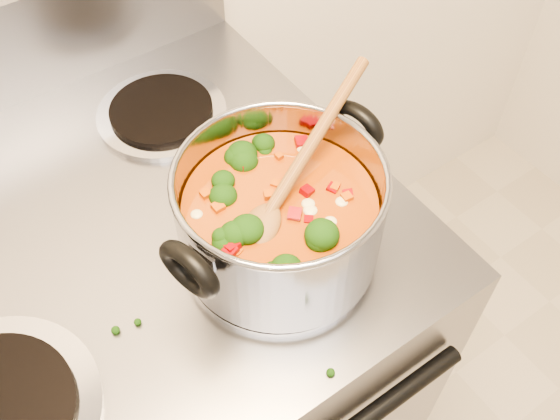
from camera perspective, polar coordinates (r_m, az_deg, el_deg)
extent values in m
cube|color=gray|center=(1.23, -11.76, -15.32)|extent=(0.78, 0.68, 0.92)
cylinder|color=#A5A5AD|center=(0.79, -0.12, -3.80)|extent=(0.24, 0.24, 0.01)
cylinder|color=black|center=(0.78, -0.12, -3.47)|extent=(0.18, 0.18, 0.01)
cylinder|color=#A5A5AD|center=(0.97, -10.74, 8.66)|extent=(0.20, 0.20, 0.01)
cylinder|color=black|center=(0.96, -10.81, 9.01)|extent=(0.15, 0.15, 0.01)
cylinder|color=#929299|center=(0.72, 0.00, -0.37)|extent=(0.24, 0.24, 0.13)
torus|color=#929299|center=(0.67, 0.00, 3.03)|extent=(0.24, 0.24, 0.01)
cylinder|color=#9E360E|center=(0.74, 0.00, -1.38)|extent=(0.22, 0.22, 0.09)
torus|color=black|center=(0.63, -8.31, -5.38)|extent=(0.04, 0.08, 0.08)
torus|color=black|center=(0.76, 6.91, 7.74)|extent=(0.04, 0.08, 0.08)
ellipsoid|color=black|center=(0.75, -2.08, 4.90)|extent=(0.04, 0.04, 0.03)
ellipsoid|color=black|center=(0.70, 3.67, 0.07)|extent=(0.04, 0.04, 0.03)
ellipsoid|color=black|center=(0.65, -3.53, -5.10)|extent=(0.04, 0.04, 0.03)
ellipsoid|color=black|center=(0.69, 5.79, -0.87)|extent=(0.04, 0.04, 0.03)
ellipsoid|color=black|center=(0.75, 2.33, 5.04)|extent=(0.04, 0.04, 0.03)
ellipsoid|color=black|center=(0.73, -1.05, 3.52)|extent=(0.04, 0.04, 0.03)
ellipsoid|color=black|center=(0.75, 5.04, 4.86)|extent=(0.04, 0.04, 0.03)
ellipsoid|color=maroon|center=(0.69, -2.62, -0.83)|extent=(0.01, 0.01, 0.01)
ellipsoid|color=maroon|center=(0.71, 5.48, 1.02)|extent=(0.01, 0.01, 0.01)
ellipsoid|color=maroon|center=(0.74, 1.93, 4.00)|extent=(0.01, 0.01, 0.01)
ellipsoid|color=maroon|center=(0.73, 5.78, 3.29)|extent=(0.01, 0.01, 0.01)
ellipsoid|color=maroon|center=(0.76, -1.41, 5.89)|extent=(0.01, 0.01, 0.01)
ellipsoid|color=maroon|center=(0.70, 6.24, -0.14)|extent=(0.01, 0.01, 0.01)
ellipsoid|color=maroon|center=(0.70, -7.57, -0.31)|extent=(0.01, 0.01, 0.01)
ellipsoid|color=maroon|center=(0.70, 6.52, -0.17)|extent=(0.01, 0.01, 0.01)
ellipsoid|color=maroon|center=(0.68, 7.15, -1.91)|extent=(0.01, 0.01, 0.01)
ellipsoid|color=maroon|center=(0.72, 6.33, 2.34)|extent=(0.01, 0.01, 0.01)
ellipsoid|color=maroon|center=(0.66, -3.79, -4.70)|extent=(0.01, 0.01, 0.01)
ellipsoid|color=#A64509|center=(0.66, -2.19, -4.47)|extent=(0.01, 0.01, 0.01)
ellipsoid|color=#A64509|center=(0.70, -4.87, 0.25)|extent=(0.01, 0.01, 0.01)
ellipsoid|color=#A64509|center=(0.73, -6.88, 2.30)|extent=(0.01, 0.01, 0.01)
ellipsoid|color=#A64509|center=(0.74, 1.66, 4.18)|extent=(0.01, 0.01, 0.01)
ellipsoid|color=#A64509|center=(0.74, 2.03, 3.77)|extent=(0.01, 0.01, 0.01)
ellipsoid|color=#A64509|center=(0.69, -1.16, -0.85)|extent=(0.01, 0.01, 0.01)
ellipsoid|color=#A64509|center=(0.70, 1.66, 0.23)|extent=(0.01, 0.01, 0.01)
ellipsoid|color=#A64509|center=(0.68, -4.48, -2.22)|extent=(0.01, 0.01, 0.01)
ellipsoid|color=#A64509|center=(0.72, -1.07, 1.93)|extent=(0.01, 0.01, 0.01)
ellipsoid|color=#A64509|center=(0.75, 3.40, 4.88)|extent=(0.01, 0.01, 0.01)
ellipsoid|color=beige|center=(0.66, -2.22, -4.24)|extent=(0.02, 0.02, 0.01)
ellipsoid|color=beige|center=(0.69, 0.25, -0.14)|extent=(0.02, 0.02, 0.01)
ellipsoid|color=beige|center=(0.68, 6.57, -2.57)|extent=(0.02, 0.02, 0.01)
ellipsoid|color=beige|center=(0.68, -3.25, -1.93)|extent=(0.02, 0.02, 0.01)
ellipsoid|color=beige|center=(0.67, 0.70, -2.98)|extent=(0.02, 0.02, 0.01)
ellipsoid|color=beige|center=(0.70, 7.18, -0.41)|extent=(0.02, 0.02, 0.01)
ellipsoid|color=brown|center=(0.68, -2.00, -1.86)|extent=(0.08, 0.07, 0.04)
cylinder|color=brown|center=(0.72, 3.06, 6.27)|extent=(0.23, 0.11, 0.09)
ellipsoid|color=black|center=(0.87, 9.82, 2.28)|extent=(0.01, 0.01, 0.01)
ellipsoid|color=black|center=(0.70, 1.80, -16.46)|extent=(0.01, 0.01, 0.01)
ellipsoid|color=black|center=(0.85, -14.35, -0.37)|extent=(0.01, 0.01, 0.01)
ellipsoid|color=black|center=(0.92, -1.02, 7.23)|extent=(0.01, 0.01, 0.01)
ellipsoid|color=black|center=(0.90, -4.00, 5.48)|extent=(0.01, 0.01, 0.01)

